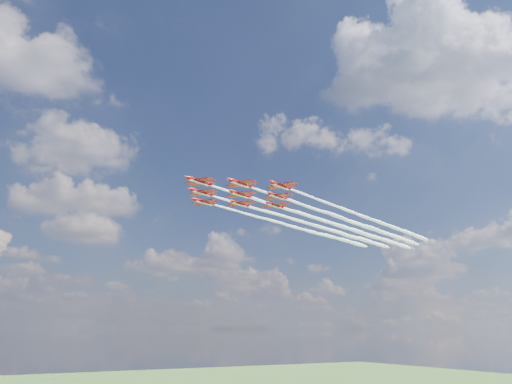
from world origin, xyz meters
The scene contains 9 objects.
jet_lead centered at (36.35, 14.89, 73.62)m, with size 110.72×49.07×2.78m.
jet_row2_port centered at (47.68, 11.13, 73.62)m, with size 110.72×49.07×2.78m.
jet_row2_starb centered at (41.68, 25.56, 73.62)m, with size 110.72×49.07×2.78m.
jet_row3_port centered at (59.01, 7.38, 73.62)m, with size 110.72×49.07×2.78m.
jet_row3_centre centered at (53.01, 21.81, 73.62)m, with size 110.72×49.07×2.78m.
jet_row3_starb centered at (47.01, 36.24, 73.62)m, with size 110.72×49.07×2.78m.
jet_row4_port centered at (64.34, 18.05, 73.62)m, with size 110.72×49.07×2.78m.
jet_row4_starb centered at (58.34, 32.49, 73.62)m, with size 110.72×49.07×2.78m.
jet_tail centered at (69.67, 28.73, 73.62)m, with size 110.72×49.07×2.78m.
Camera 1 is at (-66.99, -133.21, 32.93)m, focal length 35.00 mm.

